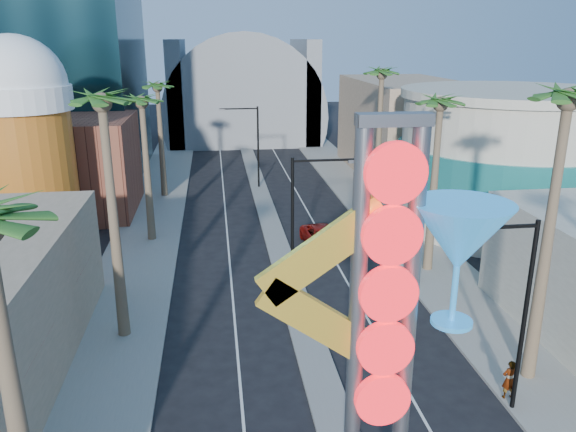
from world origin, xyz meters
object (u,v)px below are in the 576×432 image
object	(u,v)px
neon_sign	(414,314)
red_pickup	(322,237)
pedestrian_a	(509,379)
pedestrian_b	(415,269)

from	to	relation	value
neon_sign	red_pickup	distance (m)	25.17
neon_sign	pedestrian_a	bearing A→B (deg)	40.96
neon_sign	pedestrian_a	size ratio (longest dim) A/B	7.37
red_pickup	pedestrian_a	xyz separation A→B (m)	(4.14, -18.54, 0.31)
red_pickup	pedestrian_b	world-z (taller)	pedestrian_b
pedestrian_a	pedestrian_b	world-z (taller)	pedestrian_a
neon_sign	red_pickup	size ratio (longest dim) A/B	2.54
red_pickup	pedestrian_b	distance (m)	8.12
neon_sign	red_pickup	world-z (taller)	neon_sign
neon_sign	pedestrian_b	xyz separation A→B (m)	(6.67, 17.30, -6.37)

